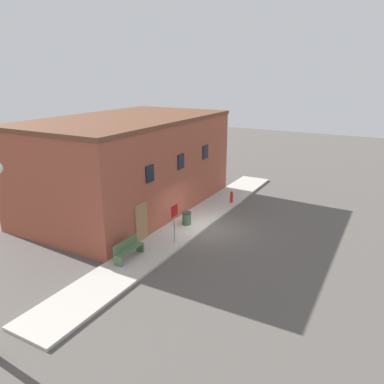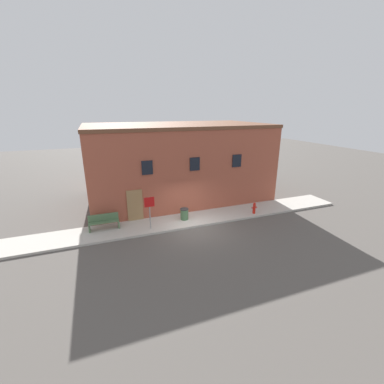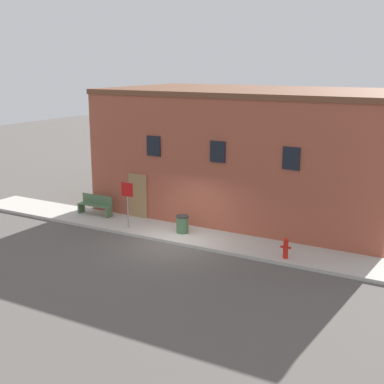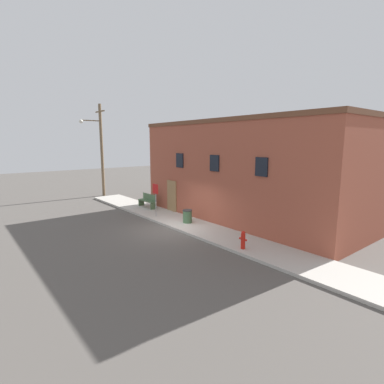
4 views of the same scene
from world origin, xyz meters
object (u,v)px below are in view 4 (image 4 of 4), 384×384
at_px(fire_hydrant, 243,240).
at_px(utility_pole, 100,147).
at_px(stop_sign, 156,194).
at_px(bench, 148,201).
at_px(trash_bin, 187,216).

xyz_separation_m(fire_hydrant, utility_pole, (-17.16, 0.70, 3.76)).
distance_m(fire_hydrant, utility_pole, 17.58).
distance_m(fire_hydrant, stop_sign, 7.38).
relative_size(bench, trash_bin, 2.36).
height_order(fire_hydrant, bench, bench).
bearing_deg(stop_sign, fire_hydrant, -0.94).
distance_m(fire_hydrant, trash_bin, 4.96).
relative_size(fire_hydrant, utility_pole, 0.10).
height_order(fire_hydrant, trash_bin, fire_hydrant).
relative_size(bench, utility_pole, 0.22).
xyz_separation_m(stop_sign, utility_pole, (-9.86, 0.58, 2.74)).
distance_m(bench, trash_bin, 5.06).
xyz_separation_m(stop_sign, trash_bin, (2.40, 0.63, -1.04)).
height_order(trash_bin, utility_pole, utility_pole).
relative_size(fire_hydrant, bench, 0.45).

